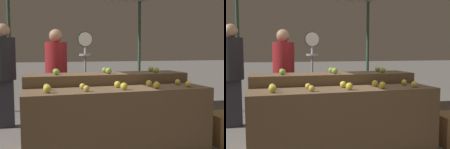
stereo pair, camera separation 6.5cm
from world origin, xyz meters
The scene contains 22 objects.
display_counter_front centered at (0.00, 0.00, 0.43)m, with size 2.31×0.55×0.86m, color brown.
display_counter_back centered at (0.00, 0.60, 0.50)m, with size 2.31×0.55×1.00m, color brown.
apple_front_0 centered at (-0.87, -0.10, 0.91)m, with size 0.09×0.09×0.09m, color gold.
apple_front_1 centered at (-0.44, -0.11, 0.90)m, with size 0.07×0.07×0.07m, color gold.
apple_front_2 centered at (0.01, -0.12, 0.91)m, with size 0.09×0.09×0.09m, color gold.
apple_front_3 centered at (0.44, -0.10, 0.90)m, with size 0.08×0.08×0.08m, color gold.
apple_front_4 centered at (0.88, -0.12, 0.90)m, with size 0.08×0.08×0.08m, color yellow.
apple_front_5 centered at (-0.87, 0.11, 0.90)m, with size 0.08×0.08×0.08m, color gold.
apple_front_6 centered at (-0.45, 0.10, 0.90)m, with size 0.07×0.07×0.07m, color yellow.
apple_front_7 centered at (0.00, 0.10, 0.90)m, with size 0.08×0.08×0.08m, color gold.
apple_front_8 centered at (0.44, 0.11, 0.90)m, with size 0.08×0.08×0.08m, color yellow.
apple_front_9 centered at (0.87, 0.11, 0.90)m, with size 0.08×0.08×0.08m, color gold.
apple_back_0 centered at (-0.73, 0.49, 1.05)m, with size 0.09×0.09×0.09m, color #8EB247.
apple_back_1 centered at (-0.01, 0.49, 1.05)m, with size 0.09×0.09×0.09m, color #8EB247.
apple_back_2 centered at (0.73, 0.49, 1.04)m, with size 0.08×0.08×0.08m, color #8EB247.
apple_back_3 centered at (-0.72, 0.72, 1.04)m, with size 0.07×0.07×0.07m, color #84AD3D.
apple_back_4 centered at (-0.01, 0.70, 1.04)m, with size 0.08×0.08×0.08m, color #8EB247.
apple_back_5 centered at (0.74, 0.70, 1.04)m, with size 0.08×0.08×0.08m, color #8EB247.
produce_scale centered at (-0.20, 1.21, 1.17)m, with size 0.24×0.20×1.64m.
person_vendor_at_scale centered at (-0.64, 1.55, 0.98)m, with size 0.50×0.50×1.70m.
person_customer_left centered at (-1.50, 1.79, 1.03)m, with size 0.42×0.42×1.79m.
wooden_crate_side centered at (1.58, 0.05, 0.22)m, with size 0.43×0.43×0.43m, color #9E7547.
Camera 1 is at (-1.01, -3.03, 1.32)m, focal length 42.00 mm.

